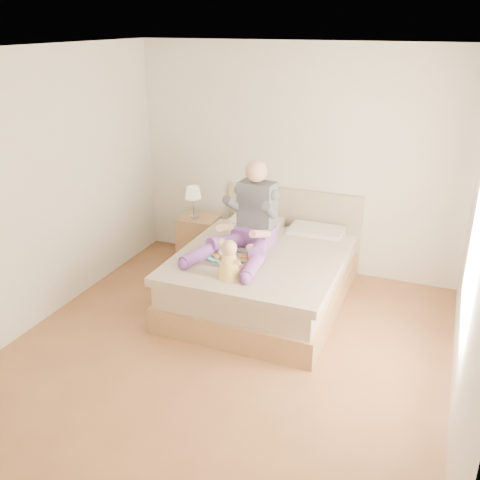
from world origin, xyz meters
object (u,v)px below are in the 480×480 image
at_px(nightstand, 200,239).
at_px(tray, 230,257).
at_px(baby, 230,262).
at_px(adult, 249,224).
at_px(bed, 266,273).

distance_m(nightstand, tray, 1.44).
bearing_deg(nightstand, baby, -57.97).
bearing_deg(adult, bed, 24.57).
xyz_separation_m(nightstand, tray, (0.89, -1.08, 0.35)).
bearing_deg(adult, nightstand, 147.72).
bearing_deg(tray, nightstand, 133.10).
bearing_deg(nightstand, tray, -54.17).
distance_m(adult, baby, 0.74).
distance_m(bed, tray, 0.59).
distance_m(nightstand, adult, 1.34).
xyz_separation_m(bed, adult, (-0.18, -0.07, 0.58)).
height_order(adult, tray, adult).
relative_size(nightstand, adult, 0.50).
distance_m(bed, baby, 0.91).
distance_m(tray, baby, 0.41).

